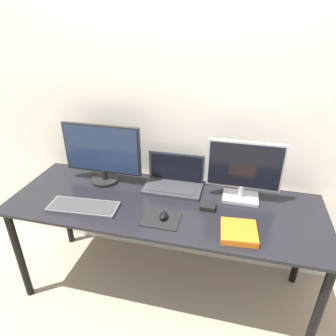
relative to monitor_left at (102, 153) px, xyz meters
name	(u,v)px	position (x,y,z in m)	size (l,w,h in m)	color
ground_plane	(151,329)	(0.46, -0.50, -0.93)	(12.00, 12.00, 0.00)	gray
wall_back	(179,100)	(0.46, 0.23, 0.32)	(7.00, 0.05, 2.50)	silver
desk	(164,215)	(0.46, -0.17, -0.30)	(1.90, 0.66, 0.72)	black
monitor_left	(102,153)	(0.00, 0.00, 0.00)	(0.53, 0.18, 0.40)	black
monitor_right	(244,171)	(0.91, 0.00, -0.01)	(0.44, 0.15, 0.38)	#B2B2B7
laptop	(174,180)	(0.48, 0.04, -0.16)	(0.37, 0.21, 0.22)	#333338
keyboard	(83,207)	(0.01, -0.33, -0.20)	(0.42, 0.19, 0.02)	#4C4C51
mousepad	(161,219)	(0.48, -0.33, -0.21)	(0.21, 0.16, 0.00)	black
mouse	(164,216)	(0.50, -0.32, -0.19)	(0.04, 0.07, 0.04)	black
book	(239,232)	(0.91, -0.35, -0.19)	(0.20, 0.21, 0.04)	orange
power_brick	(208,206)	(0.72, -0.15, -0.20)	(0.09, 0.08, 0.03)	black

